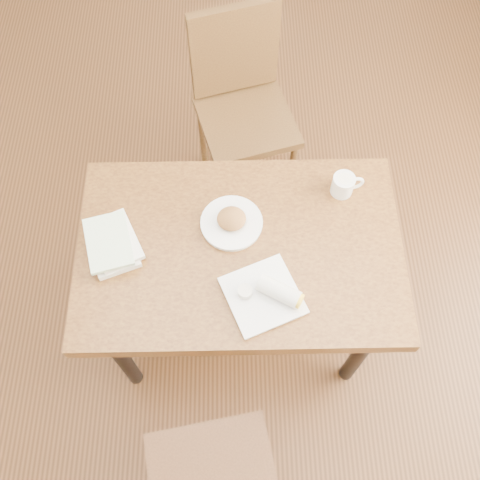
{
  "coord_description": "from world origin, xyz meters",
  "views": [
    {
      "loc": [
        -0.02,
        -0.85,
        2.42
      ],
      "look_at": [
        0.0,
        0.0,
        0.8
      ],
      "focal_mm": 40.0,
      "sensor_mm": 36.0,
      "label": 1
    }
  ],
  "objects_px": {
    "chair_far": "(241,97)",
    "book_stack": "(112,243)",
    "plate_scone": "(232,222)",
    "coffee_mug": "(344,184)",
    "table": "(240,258)",
    "plate_burrito": "(268,294)"
  },
  "relations": [
    {
      "from": "book_stack",
      "to": "plate_burrito",
      "type": "bearing_deg",
      "value": -20.37
    },
    {
      "from": "plate_scone",
      "to": "book_stack",
      "type": "relative_size",
      "value": 0.85
    },
    {
      "from": "chair_far",
      "to": "book_stack",
      "type": "bearing_deg",
      "value": -118.14
    },
    {
      "from": "plate_scone",
      "to": "chair_far",
      "type": "bearing_deg",
      "value": 86.3
    },
    {
      "from": "coffee_mug",
      "to": "book_stack",
      "type": "relative_size",
      "value": 0.46
    },
    {
      "from": "coffee_mug",
      "to": "chair_far",
      "type": "bearing_deg",
      "value": 118.94
    },
    {
      "from": "table",
      "to": "coffee_mug",
      "type": "bearing_deg",
      "value": 30.52
    },
    {
      "from": "table",
      "to": "plate_burrito",
      "type": "distance_m",
      "value": 0.24
    },
    {
      "from": "table",
      "to": "coffee_mug",
      "type": "relative_size",
      "value": 9.47
    },
    {
      "from": "book_stack",
      "to": "plate_scone",
      "type": "bearing_deg",
      "value": 11.28
    },
    {
      "from": "table",
      "to": "book_stack",
      "type": "height_order",
      "value": "book_stack"
    },
    {
      "from": "chair_far",
      "to": "book_stack",
      "type": "height_order",
      "value": "chair_far"
    },
    {
      "from": "chair_far",
      "to": "plate_scone",
      "type": "xyz_separation_m",
      "value": [
        -0.05,
        -0.79,
        0.22
      ]
    },
    {
      "from": "plate_scone",
      "to": "plate_burrito",
      "type": "xyz_separation_m",
      "value": [
        0.12,
        -0.28,
        0.0
      ]
    },
    {
      "from": "table",
      "to": "book_stack",
      "type": "bearing_deg",
      "value": 179.14
    },
    {
      "from": "table",
      "to": "plate_scone",
      "type": "xyz_separation_m",
      "value": [
        -0.03,
        0.09,
        0.11
      ]
    },
    {
      "from": "plate_scone",
      "to": "table",
      "type": "bearing_deg",
      "value": -72.35
    },
    {
      "from": "table",
      "to": "book_stack",
      "type": "distance_m",
      "value": 0.46
    },
    {
      "from": "plate_scone",
      "to": "coffee_mug",
      "type": "distance_m",
      "value": 0.43
    },
    {
      "from": "coffee_mug",
      "to": "book_stack",
      "type": "bearing_deg",
      "value": -165.15
    },
    {
      "from": "plate_burrito",
      "to": "book_stack",
      "type": "xyz_separation_m",
      "value": [
        -0.53,
        0.2,
        0.0
      ]
    },
    {
      "from": "chair_far",
      "to": "book_stack",
      "type": "distance_m",
      "value": 1.01
    }
  ]
}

